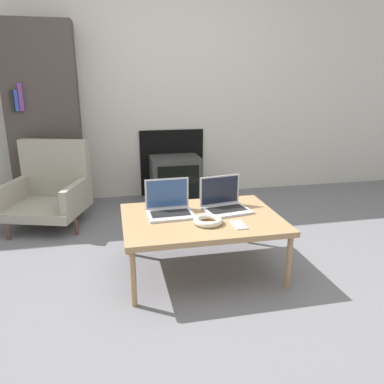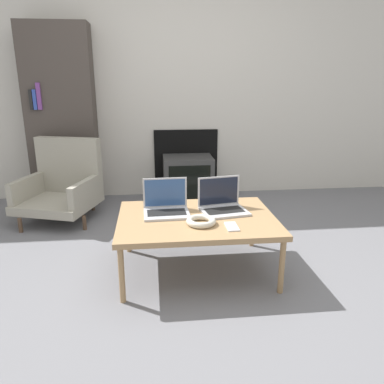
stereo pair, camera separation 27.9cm
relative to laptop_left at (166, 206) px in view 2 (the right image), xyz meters
The scene contains 10 objects.
ground_plane 0.61m from the laptop_left, 60.51° to the right, with size 14.00×14.00×0.00m, color slate.
wall_back 1.98m from the laptop_left, 83.45° to the left, with size 7.00×0.08×2.60m.
table 0.24m from the laptop_left, 27.98° to the right, with size 1.06×0.78×0.40m.
laptop_left is the anchor object (origin of this frame).
laptop_right 0.40m from the laptop_left, ahead, with size 0.35×0.30×0.23m.
headphones 0.32m from the laptop_left, 48.37° to the right, with size 0.19×0.19×0.04m.
phone 0.51m from the laptop_left, 38.07° to the right, with size 0.07×0.15×0.01m.
tv 1.56m from the laptop_left, 78.84° to the left, with size 0.53×0.42×0.48m.
armchair 1.45m from the laptop_left, 130.82° to the left, with size 0.81×0.79×0.75m.
bookshelf 1.93m from the laptop_left, 122.41° to the left, with size 0.68×0.32×1.83m.
Camera 2 is at (-0.29, -2.11, 1.30)m, focal length 35.00 mm.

